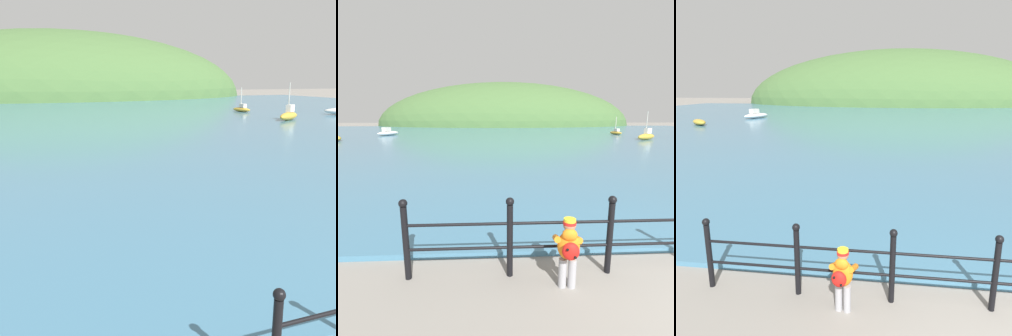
{
  "view_description": "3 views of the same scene",
  "coord_description": "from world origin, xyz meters",
  "views": [
    {
      "loc": [
        -6.76,
        -1.19,
        3.08
      ],
      "look_at": [
        -3.57,
        7.41,
        0.99
      ],
      "focal_mm": 42.0,
      "sensor_mm": 36.0,
      "label": 1
    },
    {
      "loc": [
        -3.44,
        -2.02,
        2.32
      ],
      "look_at": [
        -3.12,
        3.92,
        1.15
      ],
      "focal_mm": 28.0,
      "sensor_mm": 36.0,
      "label": 2
    },
    {
      "loc": [
        -1.82,
        -3.0,
        3.23
      ],
      "look_at": [
        -3.24,
        7.18,
        0.7
      ],
      "focal_mm": 35.0,
      "sensor_mm": 36.0,
      "label": 3
    }
  ],
  "objects": [
    {
      "name": "far_hillside",
      "position": [
        0.0,
        67.86,
        0.0
      ],
      "size": [
        63.77,
        35.08,
        21.67
      ],
      "color": "#476B38",
      "rests_on": "ground"
    },
    {
      "name": "boat_twin_mast",
      "position": [
        11.66,
        22.89,
        0.47
      ],
      "size": [
        2.64,
        1.93,
        2.71
      ],
      "color": "gold",
      "rests_on": "water"
    },
    {
      "name": "boat_white_sailboat",
      "position": [
        12.33,
        30.7,
        0.35
      ],
      "size": [
        1.05,
        2.34,
        2.19
      ],
      "color": "gold",
      "rests_on": "water"
    },
    {
      "name": "water",
      "position": [
        0.0,
        32.0,
        0.05
      ],
      "size": [
        80.0,
        60.0,
        0.1
      ],
      "primitive_type": "cube",
      "color": "teal",
      "rests_on": "ground"
    }
  ]
}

